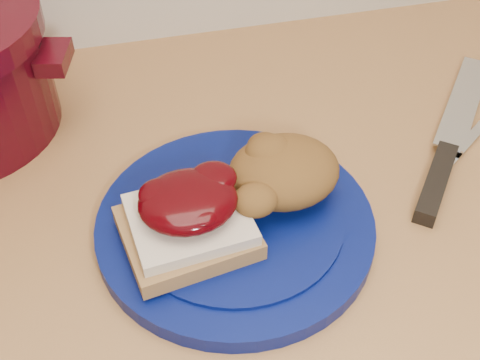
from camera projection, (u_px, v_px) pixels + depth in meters
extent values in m
cylinder|color=#050F51|center=(235.00, 225.00, 0.60)|extent=(0.29, 0.29, 0.02)
cube|color=olive|center=(188.00, 232.00, 0.56)|extent=(0.13, 0.12, 0.02)
cube|color=beige|center=(189.00, 219.00, 0.55)|extent=(0.12, 0.10, 0.01)
ellipsoid|color=#2F0104|center=(188.00, 201.00, 0.54)|extent=(0.10, 0.09, 0.03)
ellipsoid|color=brown|center=(284.00, 171.00, 0.59)|extent=(0.12, 0.10, 0.06)
cube|color=black|center=(436.00, 182.00, 0.64)|extent=(0.09, 0.11, 0.02)
cube|color=silver|center=(464.00, 101.00, 0.74)|extent=(0.15, 0.17, 0.00)
cube|color=silver|center=(462.00, 147.00, 0.69)|extent=(0.13, 0.10, 0.00)
cube|color=#37050D|center=(54.00, 57.00, 0.66)|extent=(0.04, 0.06, 0.02)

